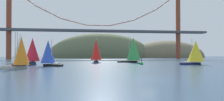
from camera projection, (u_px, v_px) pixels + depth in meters
ground_plane at (148, 79)px, 28.07m from camera, size 360.00×360.00×0.00m
headland_center at (101, 58)px, 162.44m from camera, size 84.32×44.00×39.28m
headland_right at (166, 57)px, 170.11m from camera, size 65.01×44.00×28.48m
suspension_bridge at (98, 28)px, 122.37m from camera, size 138.42×6.00×42.07m
sailboat_green_sail at (133, 49)px, 78.88m from camera, size 9.14×5.56×10.43m
sailboat_red_spinnaker at (96, 50)px, 77.73m from camera, size 4.50×8.01×9.72m
sailboat_crimson_sail at (32, 51)px, 63.30m from camera, size 5.25×8.40×8.54m
sailboat_orange_sail at (21, 52)px, 47.36m from camera, size 7.22×5.09×8.79m
sailboat_yellow_sail at (195, 52)px, 64.08m from camera, size 8.70×6.06×8.37m
sailboat_white_mainsail at (20, 49)px, 56.14m from camera, size 5.33×8.72×9.31m
sailboat_blue_spinnaker at (48, 52)px, 56.51m from camera, size 7.12×6.03×7.44m
channel_buoy at (141, 63)px, 63.60m from camera, size 1.10×1.10×2.64m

